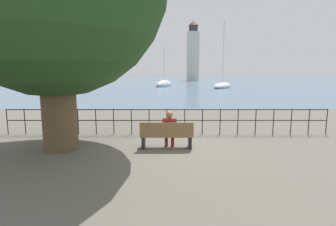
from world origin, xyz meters
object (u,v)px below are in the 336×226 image
(sailboat_0, at_px, (165,84))
(sailboat_1, at_px, (224,86))
(harbor_lighthouse, at_px, (194,53))
(sailboat_2, at_px, (86,85))
(park_bench, at_px, (168,136))
(seated_person_left, at_px, (171,128))
(sailboat_3, at_px, (51,87))

(sailboat_0, bearing_deg, sailboat_1, -6.57)
(sailboat_1, height_order, harbor_lighthouse, harbor_lighthouse)
(sailboat_0, xyz_separation_m, sailboat_2, (-16.02, 0.66, -0.06))
(park_bench, relative_size, seated_person_left, 1.40)
(sailboat_2, bearing_deg, park_bench, -45.70)
(seated_person_left, bearing_deg, sailboat_3, 119.71)
(seated_person_left, relative_size, harbor_lighthouse, 0.06)
(sailboat_0, distance_m, harbor_lighthouse, 44.23)
(harbor_lighthouse, bearing_deg, sailboat_1, -88.87)
(seated_person_left, height_order, sailboat_2, sailboat_2)
(sailboat_3, bearing_deg, sailboat_0, 25.36)
(sailboat_2, bearing_deg, seated_person_left, -45.57)
(sailboat_0, distance_m, sailboat_1, 11.66)
(seated_person_left, xyz_separation_m, sailboat_2, (-16.87, 44.18, -0.38))
(park_bench, xyz_separation_m, sailboat_3, (-18.59, 32.82, -0.10))
(park_bench, xyz_separation_m, seated_person_left, (0.09, 0.07, 0.26))
(sailboat_2, bearing_deg, harbor_lighthouse, 81.84)
(sailboat_3, bearing_deg, seated_person_left, -66.09)
(park_bench, height_order, seated_person_left, seated_person_left)
(sailboat_2, relative_size, harbor_lighthouse, 0.52)
(sailboat_3, bearing_deg, sailboat_1, 5.80)
(sailboat_3, bearing_deg, harbor_lighthouse, 56.80)
(sailboat_1, relative_size, sailboat_2, 1.12)
(sailboat_0, distance_m, sailboat_2, 16.03)
(sailboat_2, bearing_deg, sailboat_0, 21.17)
(seated_person_left, distance_m, harbor_lighthouse, 86.60)
(sailboat_1, relative_size, harbor_lighthouse, 0.59)
(park_bench, xyz_separation_m, sailboat_0, (-0.76, 43.59, -0.06))
(seated_person_left, bearing_deg, sailboat_2, 110.90)
(sailboat_0, bearing_deg, park_bench, -70.41)
(seated_person_left, xyz_separation_m, sailboat_3, (-18.68, 32.74, -0.35))
(sailboat_0, height_order, sailboat_3, sailboat_3)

